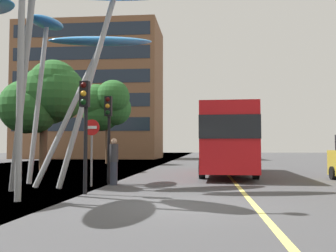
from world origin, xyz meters
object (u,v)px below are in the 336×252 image
(traffic_light_kerb_near, at_px, (85,112))
(leaf_sculpture, at_px, (13,14))
(traffic_light_kerb_far, at_px, (109,120))
(pedestrian, at_px, (114,161))
(street_lamp, at_px, (32,17))
(red_bus, at_px, (227,138))
(no_entry_sign, at_px, (92,142))

(traffic_light_kerb_near, bearing_deg, leaf_sculpture, 158.64)
(traffic_light_kerb_far, height_order, pedestrian, traffic_light_kerb_far)
(traffic_light_kerb_far, xyz_separation_m, street_lamp, (-0.85, -5.34, 2.48))
(street_lamp, bearing_deg, red_bus, 62.56)
(pedestrian, height_order, no_entry_sign, no_entry_sign)
(traffic_light_kerb_near, distance_m, street_lamp, 3.17)
(pedestrian, bearing_deg, traffic_light_kerb_far, 126.11)
(traffic_light_kerb_far, distance_m, no_entry_sign, 1.46)
(traffic_light_kerb_near, bearing_deg, street_lamp, -120.69)
(red_bus, distance_m, no_entry_sign, 9.02)
(traffic_light_kerb_near, relative_size, pedestrian, 1.93)
(traffic_light_kerb_near, xyz_separation_m, street_lamp, (-1.01, -1.69, 2.48))
(traffic_light_kerb_near, height_order, traffic_light_kerb_far, traffic_light_kerb_far)
(leaf_sculpture, xyz_separation_m, traffic_light_kerb_far, (2.86, 2.47, -3.60))
(traffic_light_kerb_far, relative_size, pedestrian, 1.94)
(traffic_light_kerb_far, bearing_deg, pedestrian, -53.89)
(red_bus, height_order, traffic_light_kerb_near, red_bus)
(traffic_light_kerb_far, relative_size, no_entry_sign, 1.40)
(red_bus, height_order, traffic_light_kerb_far, red_bus)
(red_bus, relative_size, pedestrian, 6.31)
(red_bus, xyz_separation_m, leaf_sculpture, (-7.94, -8.55, 4.17))
(traffic_light_kerb_near, height_order, pedestrian, traffic_light_kerb_near)
(leaf_sculpture, bearing_deg, traffic_light_kerb_near, -21.36)
(leaf_sculpture, distance_m, no_entry_sign, 5.31)
(red_bus, relative_size, no_entry_sign, 4.56)
(leaf_sculpture, bearing_deg, no_entry_sign, 28.64)
(street_lamp, xyz_separation_m, pedestrian, (1.19, 4.87, -4.11))
(traffic_light_kerb_far, relative_size, street_lamp, 0.44)
(traffic_light_kerb_near, bearing_deg, red_bus, 63.15)
(traffic_light_kerb_near, xyz_separation_m, traffic_light_kerb_far, (-0.16, 3.65, 0.00))
(leaf_sculpture, distance_m, street_lamp, 3.68)
(traffic_light_kerb_far, distance_m, pedestrian, 1.74)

